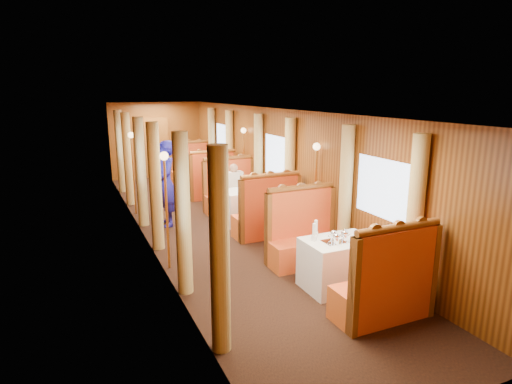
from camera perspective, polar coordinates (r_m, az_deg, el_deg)
floor at (r=9.32m, az=-5.45°, el=-4.67°), size 3.00×12.00×0.01m
ceiling at (r=8.87m, az=-5.81°, el=10.87°), size 3.00×12.00×0.01m
wall_far at (r=14.77m, az=-13.14°, el=6.74°), size 3.00×0.01×2.50m
wall_near at (r=4.04m, az=23.36°, el=-11.68°), size 3.00×0.01×2.50m
wall_left at (r=8.67m, az=-15.07°, el=2.08°), size 0.01×12.00×2.50m
wall_right at (r=9.59m, az=2.92°, el=3.59°), size 0.01×12.00×2.50m
doorway_far at (r=14.77m, az=-13.06°, el=5.76°), size 0.80×0.04×2.00m
table_near at (r=6.56m, az=10.97°, el=-9.36°), size 1.05×0.72×0.75m
banquette_near_fwd at (r=5.82m, az=16.83°, el=-12.25°), size 1.30×0.55×1.34m
banquette_near_aft at (r=7.33m, az=6.44°, el=-6.29°), size 1.30×0.55×1.34m
table_mid at (r=9.47m, az=-1.20°, el=-1.95°), size 1.05×0.72×0.75m
banquette_mid_fwd at (r=8.56m, az=1.45°, el=-3.28°), size 1.30×0.55×1.34m
banquette_mid_aft at (r=10.37m, az=-3.39°, el=-0.33°), size 1.30×0.55×1.34m
table_far at (r=12.68m, az=-7.38°, el=1.90°), size 1.05×0.72×0.75m
banquette_far_fwd at (r=11.72m, az=-5.94°, el=1.24°), size 1.30×0.55×1.34m
banquette_far_aft at (r=13.63m, az=-8.63°, el=2.88°), size 1.30×0.55×1.34m
tea_tray at (r=6.31m, az=10.44°, el=-6.53°), size 0.35×0.27×0.01m
teapot_left at (r=6.20m, az=10.63°, el=-6.34°), size 0.18×0.14×0.13m
teapot_right at (r=6.33m, az=11.70°, el=-5.94°), size 0.17×0.13×0.14m
teapot_back at (r=6.37m, az=10.27°, el=-5.85°), size 0.17×0.15×0.12m
fruit_plate at (r=6.51m, az=13.82°, el=-5.97°), size 0.22×0.22×0.05m
cup_inboard at (r=6.28m, az=7.74°, el=-5.57°), size 0.08×0.08×0.26m
cup_outboard at (r=6.44m, az=7.96°, el=-5.10°), size 0.08×0.08×0.26m
rose_vase_mid at (r=9.35m, az=-1.44°, el=1.34°), size 0.06×0.06×0.36m
rose_vase_far at (r=12.57m, az=-7.26°, el=4.37°), size 0.06×0.06×0.36m
window_left_near at (r=5.28m, az=-8.81°, el=-2.53°), size 0.01×1.20×0.90m
curtain_left_near_a at (r=4.69m, az=-4.86°, el=-8.05°), size 0.22×0.22×2.35m
curtain_left_near_b at (r=6.11m, az=-9.73°, el=-3.05°), size 0.22×0.22×2.35m
window_right_near at (r=6.67m, az=16.57°, el=0.42°), size 0.01×1.20×0.90m
curtain_right_near_a at (r=6.12m, az=20.37°, el=-3.69°), size 0.22×0.22×2.35m
curtain_right_near_b at (r=7.26m, az=11.82°, el=-0.49°), size 0.22×0.22×2.35m
window_left_mid at (r=8.63m, az=-15.05°, el=3.39°), size 0.01×1.20×0.90m
curtain_left_mid_a at (r=7.95m, az=-13.27°, el=0.63°), size 0.22×0.22×2.35m
curtain_left_mid_b at (r=9.46m, az=-15.10°, el=2.54°), size 0.22×0.22×2.35m
window_right_mid at (r=9.55m, az=2.85°, el=4.76°), size 0.01×1.20×0.90m
curtain_right_mid_a at (r=8.87m, az=4.50°, el=2.26°), size 0.22×0.22×2.35m
curtain_right_mid_b at (r=10.24m, az=0.33°, el=3.81°), size 0.22×0.22×2.35m
window_left_far at (r=12.07m, az=-17.79°, el=5.97°), size 0.01×1.20×0.90m
curtain_left_far_a at (r=11.35m, az=-16.70°, el=4.20°), size 0.22×0.22×2.35m
curtain_left_far_b at (r=12.88m, az=-17.65°, el=5.18°), size 0.22×0.22×2.35m
window_right_far at (r=12.74m, az=-4.34°, el=6.93°), size 0.01×1.20×0.90m
curtain_right_far_a at (r=12.01m, az=-3.52°, el=5.22°), size 0.22×0.22×2.35m
curtain_right_far_b at (r=13.47m, az=-5.88°, el=6.07°), size 0.22×0.22×2.35m
sconce_left_fore at (r=6.97m, az=-11.97°, el=0.68°), size 0.14×0.14×1.95m
sconce_right_fore at (r=8.01m, az=7.97°, el=2.50°), size 0.14×0.14×1.95m
sconce_left_aft at (r=10.37m, az=-16.16°, el=4.57°), size 0.14×0.14×1.95m
sconce_right_aft at (r=11.09m, az=-1.66°, el=5.65°), size 0.14×0.14×1.95m
steward at (r=9.39m, az=-11.88°, el=1.10°), size 0.46×0.69×1.86m
passenger at (r=10.07m, az=-2.91°, el=1.12°), size 0.40×0.44×0.76m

